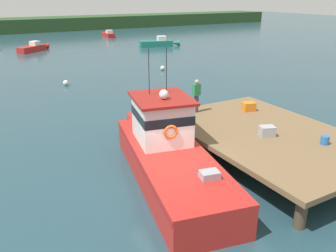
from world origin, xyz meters
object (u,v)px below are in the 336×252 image
Objects in this scene: crate_stack_mid_dock at (267,131)px; moored_boat_far_left at (33,48)px; bait_bucket at (325,140)px; moored_boat_off_the_point at (109,34)px; mooring_buoy_outer at (163,68)px; deckhand_by_the_boat at (196,95)px; moored_boat_outer_mooring at (159,43)px; main_fishing_boat at (167,151)px; crate_single_far at (249,107)px; mooring_buoy_inshore at (197,111)px; mooring_buoy_spare_mooring at (66,83)px.

crate_stack_mid_dock is 36.64m from moored_boat_far_left.
bait_bucket is 49.06m from moored_boat_off_the_point.
bait_bucket is at bearing -101.15° from mooring_buoy_outer.
moored_boat_outer_mooring is (13.20, 28.47, -1.59)m from deckhand_by_the_boat.
bait_bucket is 0.21× the size of deckhand_by_the_boat.
crate_stack_mid_dock is at bearing -85.32° from moored_boat_far_left.
bait_bucket is at bearing -27.40° from main_fishing_boat.
crate_single_far is at bearing -110.06° from moored_boat_outer_mooring.
bait_bucket is at bearing -52.20° from crate_stack_mid_dock.
crate_single_far is 1.42× the size of mooring_buoy_outer.
bait_bucket reaches higher than moored_boat_far_left.
main_fishing_boat is 7.39m from mooring_buoy_inshore.
main_fishing_boat is 23.98× the size of mooring_buoy_spare_mooring.
bait_bucket is 8.25m from mooring_buoy_inshore.
moored_boat_off_the_point is (-1.86, 13.96, -0.09)m from moored_boat_outer_mooring.
moored_boat_outer_mooring is at bearing -82.40° from moored_boat_off_the_point.
mooring_buoy_outer is at bearing 70.17° from mooring_buoy_inshore.
crate_stack_mid_dock is 4.15m from deckhand_by_the_boat.
crate_single_far is 33.95m from moored_boat_far_left.
deckhand_by_the_boat is at bearing -104.96° from moored_boat_off_the_point.
moored_boat_outer_mooring reaches higher than mooring_buoy_inshore.
crate_stack_mid_dock is at bearing -77.28° from mooring_buoy_spare_mooring.
mooring_buoy_inshore is at bearing -103.48° from moored_boat_off_the_point.
deckhand_by_the_boat is 32.60m from moored_boat_far_left.
moored_boat_outer_mooring is (12.41, 32.49, -0.94)m from crate_stack_mid_dock.
crate_stack_mid_dock is (-1.60, -2.88, -0.00)m from crate_single_far.
crate_single_far is at bearing -69.13° from mooring_buoy_spare_mooring.
moored_boat_off_the_point is 32.49m from mooring_buoy_spare_mooring.
main_fishing_boat is 16.28m from mooring_buoy_spare_mooring.
crate_single_far is 31.53m from moored_boat_outer_mooring.
bait_bucket is at bearing -93.19° from crate_single_far.
crate_single_far is 16.26m from mooring_buoy_outer.
deckhand_by_the_boat is (3.32, 2.92, 1.05)m from main_fishing_boat.
mooring_buoy_outer is (-7.05, -13.83, -0.26)m from moored_boat_outer_mooring.
bait_bucket is 0.81× the size of mooring_buoy_outer.
mooring_buoy_outer is (4.41, 12.23, -0.03)m from mooring_buoy_inshore.
moored_boat_off_the_point is (13.53, 9.94, -0.03)m from moored_boat_far_left.
mooring_buoy_spare_mooring is at bearing 114.02° from mooring_buoy_inshore.
crate_stack_mid_dock is 1.44× the size of mooring_buoy_spare_mooring.
crate_stack_mid_dock is at bearing -78.85° from deckhand_by_the_boat.
crate_stack_mid_dock is at bearing -98.42° from mooring_buoy_inshore.
mooring_buoy_spare_mooring is (-0.93, -19.15, -0.21)m from moored_boat_far_left.
crate_single_far is at bearing -103.41° from mooring_buoy_outer.
mooring_buoy_inshore is 13.00m from mooring_buoy_outer.
mooring_buoy_spare_mooring is at bearing -137.16° from moored_boat_outer_mooring.
crate_stack_mid_dock is 17.83m from mooring_buoy_spare_mooring.
mooring_buoy_outer is at bearing 78.85° from bait_bucket.
crate_single_far is 44.48m from moored_boat_off_the_point.
crate_stack_mid_dock is (4.11, -1.09, 0.40)m from main_fishing_boat.
main_fishing_boat reaches higher than crate_single_far.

